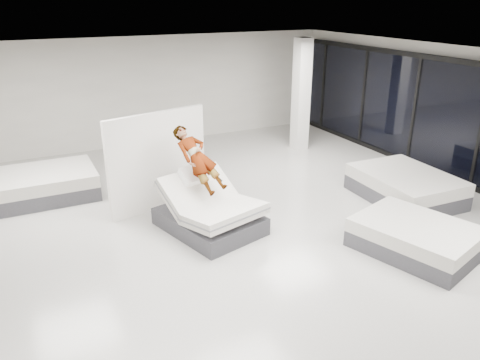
{
  "coord_description": "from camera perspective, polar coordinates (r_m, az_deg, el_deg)",
  "views": [
    {
      "loc": [
        -3.54,
        -6.75,
        4.27
      ],
      "look_at": [
        0.13,
        0.66,
        1.0
      ],
      "focal_mm": 35.0,
      "sensor_mm": 36.0,
      "label": 1
    }
  ],
  "objects": [
    {
      "name": "room",
      "position": [
        8.08,
        1.26,
        2.25
      ],
      "size": [
        14.0,
        14.04,
        3.2
      ],
      "color": "#B8B5AE",
      "rests_on": "ground"
    },
    {
      "name": "hero_bed",
      "position": [
        9.08,
        -3.7,
        -3.99
      ],
      "size": [
        1.91,
        2.23,
        1.17
      ],
      "color": "#3C3C42",
      "rests_on": "floor"
    },
    {
      "name": "person",
      "position": [
        9.0,
        -5.08,
        1.31
      ],
      "size": [
        0.89,
        1.44,
        1.33
      ],
      "primitive_type": "imported",
      "rotation": [
        0.79,
        0.0,
        0.27
      ],
      "color": "slate",
      "rests_on": "hero_bed"
    },
    {
      "name": "remote",
      "position": [
        8.93,
        -2.57,
        0.1
      ],
      "size": [
        0.09,
        0.15,
        0.08
      ],
      "primitive_type": "cube",
      "rotation": [
        0.35,
        0.0,
        0.27
      ],
      "color": "black",
      "rests_on": "person"
    },
    {
      "name": "divider_panel",
      "position": [
        9.93,
        -9.95,
        2.26
      ],
      "size": [
        2.25,
        0.66,
        2.09
      ],
      "primitive_type": "cube",
      "rotation": [
        0.0,
        0.0,
        0.24
      ],
      "color": "white",
      "rests_on": "floor"
    },
    {
      "name": "flat_bed_right_far",
      "position": [
        11.07,
        19.49,
        -0.71
      ],
      "size": [
        1.75,
        2.29,
        0.61
      ],
      "color": "#3C3C42",
      "rests_on": "floor"
    },
    {
      "name": "flat_bed_right_near",
      "position": [
        8.92,
        20.59,
        -6.58
      ],
      "size": [
        2.0,
        2.33,
        0.55
      ],
      "color": "#3C3C42",
      "rests_on": "floor"
    },
    {
      "name": "flat_bed_left_far",
      "position": [
        11.44,
        -22.73,
        -0.48
      ],
      "size": [
        2.21,
        1.66,
        0.61
      ],
      "color": "#3C3C42",
      "rests_on": "floor"
    },
    {
      "name": "column",
      "position": [
        13.8,
        7.46,
        10.24
      ],
      "size": [
        0.4,
        0.4,
        3.2
      ],
      "primitive_type": "cube",
      "color": "silver",
      "rests_on": "floor"
    }
  ]
}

